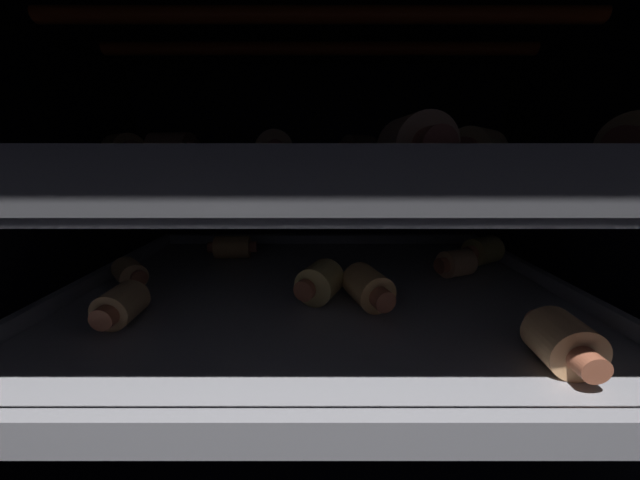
{
  "coord_description": "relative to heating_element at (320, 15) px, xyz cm",
  "views": [
    {
      "loc": [
        -0.1,
        -27.41,
        23.66
      ],
      "look_at": [
        0.0,
        3.02,
        15.32
      ],
      "focal_mm": 17.47,
      "sensor_mm": 36.0,
      "label": 1
    }
  ],
  "objects": [
    {
      "name": "pig_in_blanket_upper_0",
      "position": [
        4.35,
        -12.49,
        -9.9
      ],
      "size": [
        3.0,
        5.37,
        2.76
      ],
      "rotation": [
        0.0,
        0.0,
        3.23
      ],
      "color": "tan",
      "rests_on": "baking_tray_upper"
    },
    {
      "name": "pig_in_blanket_lower_1",
      "position": [
        -10.8,
        9.4,
        -21.32
      ],
      "size": [
        5.96,
        3.07,
        2.8
      ],
      "rotation": [
        0.0,
        0.0,
        4.78
      ],
      "color": "tan",
      "rests_on": "baking_tray_lower"
    },
    {
      "name": "pig_in_blanket_upper_7",
      "position": [
        -14.45,
        4.35,
        -9.75
      ],
      "size": [
        5.44,
        3.63,
        3.08
      ],
      "rotation": [
        0.0,
        0.0,
        1.42
      ],
      "color": "tan",
      "rests_on": "baking_tray_upper"
    },
    {
      "name": "pig_in_blanket_lower_5",
      "position": [
        4.05,
        -3.03,
        -21.13
      ],
      "size": [
        4.24,
        6.46,
        3.17
      ],
      "rotation": [
        0.0,
        0.0,
        3.46
      ],
      "color": "tan",
      "rests_on": "baking_tray_lower"
    },
    {
      "name": "pig_in_blanket_lower_0",
      "position": [
        -0.45,
        -2.2,
        -21.02
      ],
      "size": [
        4.42,
        4.83,
        3.39
      ],
      "rotation": [
        0.0,
        0.0,
        2.71
      ],
      "color": "tan",
      "rests_on": "baking_tray_lower"
    },
    {
      "name": "pig_in_blanket_upper_5",
      "position": [
        10.24,
        -6.35,
        -9.96
      ],
      "size": [
        4.73,
        4.97,
        2.65
      ],
      "rotation": [
        0.0,
        0.0,
        5.54
      ],
      "color": "tan",
      "rests_on": "baking_tray_upper"
    },
    {
      "name": "pig_in_blanket_lower_4",
      "position": [
        14.47,
        -11.13,
        -21.1
      ],
      "size": [
        3.46,
        5.48,
        3.24
      ],
      "rotation": [
        0.0,
        0.0,
        6.21
      ],
      "color": "tan",
      "rests_on": "baking_tray_lower"
    },
    {
      "name": "pig_in_blanket_upper_3",
      "position": [
        -18.72,
        3.51,
        -9.83
      ],
      "size": [
        4.74,
        4.58,
        2.91
      ],
      "rotation": [
        0.0,
        0.0,
        0.84
      ],
      "color": "tan",
      "rests_on": "baking_tray_upper"
    },
    {
      "name": "oven_rack_lower",
      "position": [
        0.0,
        0.0,
        -23.88
      ],
      "size": [
        51.77,
        41.7,
        0.6
      ],
      "color": "slate"
    },
    {
      "name": "pig_in_blanket_lower_3",
      "position": [
        14.31,
        3.46,
        -21.31
      ],
      "size": [
        4.82,
        3.72,
        2.81
      ],
      "rotation": [
        0.0,
        0.0,
        5.09
      ],
      "color": "tan",
      "rests_on": "baking_tray_lower"
    },
    {
      "name": "pig_in_blanket_upper_1",
      "position": [
        4.75,
        11.87,
        -9.65
      ],
      "size": [
        5.34,
        4.67,
        3.28
      ],
      "rotation": [
        0.0,
        0.0,
        2.18
      ],
      "color": "tan",
      "rests_on": "baking_tray_upper"
    },
    {
      "name": "pig_in_blanket_upper_2",
      "position": [
        -3.88,
        -0.8,
        -9.83
      ],
      "size": [
        3.56,
        4.77,
        2.9
      ],
      "rotation": [
        0.0,
        0.0,
        0.23
      ],
      "color": "tan",
      "rests_on": "baking_tray_upper"
    },
    {
      "name": "ground_plane",
      "position": [
        0.0,
        0.0,
        -34.58
      ],
      "size": [
        56.79,
        44.96,
        1.2
      ],
      "primitive_type": "cube",
      "color": "black"
    },
    {
      "name": "oven_wall_back",
      "position": [
        0.0,
        21.88,
        -16.01
      ],
      "size": [
        56.79,
        1.2,
        35.93
      ],
      "primitive_type": "cube",
      "color": "black",
      "rests_on": "ground_plane"
    },
    {
      "name": "pig_in_blanket_lower_2",
      "position": [
        19.02,
        7.32,
        -21.13
      ],
      "size": [
        5.52,
        4.44,
        3.18
      ],
      "rotation": [
        0.0,
        0.0,
        5.19
      ],
      "color": "tan",
      "rests_on": "baking_tray_lower"
    },
    {
      "name": "heating_element",
      "position": [
        0.0,
        0.0,
        0.0
      ],
      "size": [
        43.51,
        16.84,
        1.23
      ],
      "color": "#F25919"
    },
    {
      "name": "oven_rack_upper",
      "position": [
        0.0,
        0.0,
        -12.84
      ],
      "size": [
        51.89,
        41.7,
        0.72
      ],
      "color": "slate"
    },
    {
      "name": "oven_wall_left",
      "position": [
        -27.79,
        0.0,
        -16.01
      ],
      "size": [
        1.2,
        42.56,
        35.93
      ],
      "primitive_type": "cube",
      "color": "black",
      "rests_on": "ground_plane"
    },
    {
      "name": "pig_in_blanket_lower_7",
      "position": [
        -15.12,
        -5.9,
        -21.32
      ],
      "size": [
        2.8,
        4.84,
        2.79
      ],
      "rotation": [
        0.0,
        0.0,
        0.0
      ],
      "color": "tan",
      "rests_on": "baking_tray_lower"
    },
    {
      "name": "oven_wall_right",
      "position": [
        27.79,
        0.0,
        -16.01
      ],
      "size": [
        1.2,
        42.56,
        35.93
      ],
      "primitive_type": "cube",
      "color": "black",
      "rests_on": "ground_plane"
    },
    {
      "name": "baking_tray_upper",
      "position": [
        0.0,
        0.0,
        -11.77
      ],
      "size": [
        44.9,
        33.15,
        2.53
      ],
      "color": "#4C4C51",
      "rests_on": "oven_rack_upper"
    },
    {
      "name": "pig_in_blanket_lower_6",
      "position": [
        -18.69,
        1.14,
        -21.48
      ],
      "size": [
        4.68,
        4.78,
        2.48
      ],
      "rotation": [
        0.0,
        0.0,
        0.77
      ],
      "color": "tan",
      "rests_on": "baking_tray_lower"
    },
    {
      "name": "baking_tray_lower",
      "position": [
        0.0,
        0.0,
        -23.04
      ],
      "size": [
        44.9,
        33.15,
        2.12
      ],
      "color": "gray",
      "rests_on": "oven_rack_lower"
    },
    {
      "name": "pig_in_blanket_upper_6",
      "position": [
        8.9,
        4.94,
        -9.68
      ],
      "size": [
        5.42,
        4.41,
        3.22
      ],
      "rotation": [
        0.0,
        0.0,
        2.13
      ],
      "color": "tan",
      "rests_on": "baking_tray_upper"
    }
  ]
}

